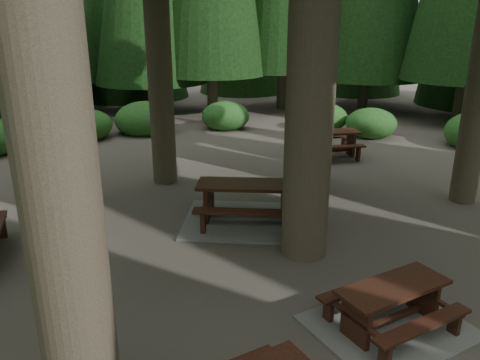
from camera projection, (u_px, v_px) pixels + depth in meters
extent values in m
plane|color=#564F46|center=(265.00, 261.00, 8.50)|extent=(80.00, 80.00, 0.00)
cube|color=gray|center=(389.00, 327.00, 6.62)|extent=(2.51, 2.27, 0.05)
cube|color=black|center=(394.00, 287.00, 6.41)|extent=(1.75, 1.10, 0.05)
cube|color=black|center=(364.00, 286.00, 6.95)|extent=(1.63, 0.71, 0.05)
cube|color=black|center=(423.00, 325.00, 6.04)|extent=(1.63, 0.71, 0.05)
cube|color=black|center=(355.00, 323.00, 6.22)|extent=(0.22, 0.50, 0.65)
cube|color=black|center=(356.00, 320.00, 6.20)|extent=(0.46, 1.28, 0.05)
cube|color=black|center=(423.00, 296.00, 6.82)|extent=(0.22, 0.50, 0.65)
cube|color=black|center=(424.00, 293.00, 6.81)|extent=(0.46, 1.28, 0.05)
cube|color=black|center=(390.00, 319.00, 6.57)|extent=(1.32, 0.48, 0.07)
cube|color=gray|center=(245.00, 221.00, 10.18)|extent=(3.11, 2.80, 0.05)
cube|color=black|center=(245.00, 185.00, 9.92)|extent=(2.19, 1.33, 0.07)
cube|color=black|center=(247.00, 189.00, 10.67)|extent=(2.05, 0.84, 0.06)
cube|color=black|center=(243.00, 212.00, 9.38)|extent=(2.05, 0.84, 0.06)
cube|color=black|center=(208.00, 203.00, 10.11)|extent=(0.26, 0.63, 0.82)
cube|color=black|center=(207.00, 200.00, 10.09)|extent=(0.54, 1.61, 0.07)
cube|color=black|center=(284.00, 205.00, 10.00)|extent=(0.26, 0.63, 0.82)
cube|color=black|center=(284.00, 202.00, 9.98)|extent=(0.54, 1.61, 0.07)
cube|color=black|center=(245.00, 213.00, 10.12)|extent=(1.67, 0.56, 0.09)
cube|color=black|center=(329.00, 132.00, 14.90)|extent=(1.98, 0.87, 0.06)
cube|color=black|center=(322.00, 137.00, 15.60)|extent=(1.95, 0.38, 0.05)
cube|color=black|center=(335.00, 147.00, 14.39)|extent=(1.95, 0.38, 0.05)
cube|color=black|center=(304.00, 146.00, 14.92)|extent=(0.12, 0.60, 0.77)
cube|color=black|center=(305.00, 144.00, 14.90)|extent=(0.18, 1.56, 0.06)
cube|color=black|center=(351.00, 144.00, 15.14)|extent=(0.12, 0.60, 0.77)
cube|color=black|center=(351.00, 142.00, 15.12)|extent=(0.18, 1.56, 0.06)
cube|color=black|center=(327.00, 151.00, 15.09)|extent=(1.62, 0.18, 0.09)
ellipsoid|color=#245F20|center=(371.00, 126.00, 17.68)|extent=(1.90, 1.90, 1.17)
ellipsoid|color=#245F20|center=(324.00, 120.00, 18.80)|extent=(1.84, 1.84, 1.13)
ellipsoid|color=#245F20|center=(225.00, 119.00, 19.06)|extent=(1.95, 1.95, 1.20)
ellipsoid|color=#245F20|center=(145.00, 122.00, 18.39)|extent=(2.31, 2.31, 1.42)
ellipsoid|color=#245F20|center=(86.00, 128.00, 17.37)|extent=(1.93, 1.93, 1.19)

